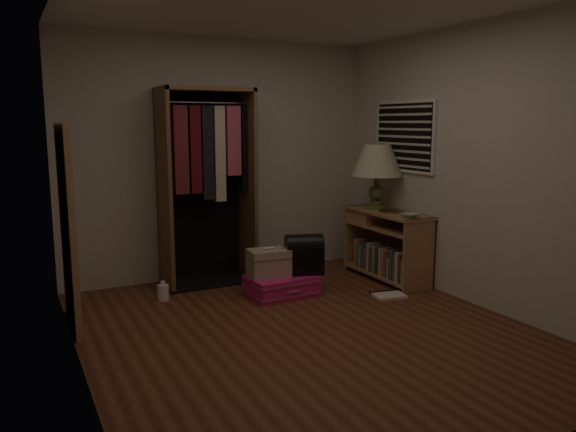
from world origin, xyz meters
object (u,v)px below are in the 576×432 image
(table_lamp, at_px, (377,162))
(white_jug, at_px, (163,292))
(black_bag, at_px, (304,253))
(train_case, at_px, (269,263))
(open_wardrobe, at_px, (207,170))
(pink_suitcase, at_px, (281,285))
(floor_mirror, at_px, (68,227))
(console_bookshelf, at_px, (385,243))

(table_lamp, height_order, white_jug, table_lamp)
(black_bag, relative_size, table_lamp, 0.59)
(train_case, bearing_deg, open_wardrobe, 119.38)
(open_wardrobe, bearing_deg, pink_suitcase, -59.62)
(open_wardrobe, xyz_separation_m, train_case, (0.35, -0.75, -0.87))
(pink_suitcase, bearing_deg, train_case, 157.11)
(train_case, distance_m, table_lamp, 1.71)
(black_bag, bearing_deg, train_case, -173.66)
(floor_mirror, height_order, pink_suitcase, floor_mirror)
(floor_mirror, height_order, table_lamp, floor_mirror)
(train_case, relative_size, table_lamp, 0.59)
(console_bookshelf, bearing_deg, black_bag, -175.85)
(train_case, bearing_deg, pink_suitcase, -16.38)
(train_case, height_order, white_jug, train_case)
(train_case, xyz_separation_m, black_bag, (0.36, -0.07, 0.07))
(pink_suitcase, relative_size, white_jug, 3.57)
(open_wardrobe, distance_m, black_bag, 1.35)
(white_jug, bearing_deg, open_wardrobe, 34.33)
(console_bookshelf, xyz_separation_m, train_case, (-1.42, -0.01, -0.06))
(open_wardrobe, height_order, train_case, open_wardrobe)
(table_lamp, bearing_deg, open_wardrobe, 162.60)
(pink_suitcase, xyz_separation_m, black_bag, (0.24, -0.02, 0.31))
(open_wardrobe, xyz_separation_m, pink_suitcase, (0.47, -0.80, -1.10))
(open_wardrobe, relative_size, pink_suitcase, 3.02)
(floor_mirror, relative_size, table_lamp, 2.39)
(console_bookshelf, bearing_deg, pink_suitcase, -177.56)
(table_lamp, bearing_deg, pink_suitcase, -169.40)
(console_bookshelf, height_order, pink_suitcase, console_bookshelf)
(floor_mirror, distance_m, black_bag, 2.23)
(open_wardrobe, xyz_separation_m, table_lamp, (1.77, -0.55, 0.06))
(open_wardrobe, bearing_deg, black_bag, -48.98)
(train_case, distance_m, white_jug, 1.06)
(open_wardrobe, bearing_deg, console_bookshelf, -22.81)
(open_wardrobe, distance_m, table_lamp, 1.86)
(floor_mirror, xyz_separation_m, train_case, (1.82, 0.02, -0.51))
(open_wardrobe, height_order, table_lamp, open_wardrobe)
(train_case, distance_m, black_bag, 0.37)
(open_wardrobe, distance_m, train_case, 1.20)
(console_bookshelf, xyz_separation_m, table_lamp, (0.00, 0.19, 0.87))
(train_case, relative_size, white_jug, 2.20)
(open_wardrobe, distance_m, pink_suitcase, 1.44)
(console_bookshelf, relative_size, black_bag, 2.66)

